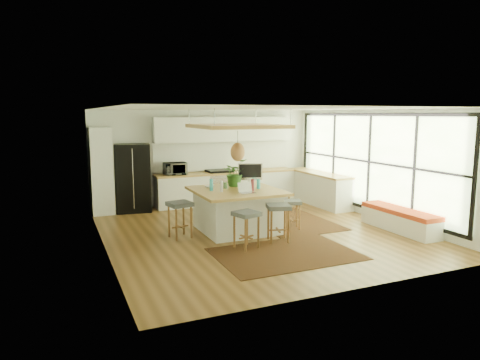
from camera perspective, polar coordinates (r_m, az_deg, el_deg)
name	(u,v)px	position (r m, az deg, el deg)	size (l,w,h in m)	color
floor	(257,231)	(9.77, 2.25, -6.73)	(7.00, 7.00, 0.00)	brown
ceiling	(258,109)	(9.42, 2.35, 9.31)	(7.00, 7.00, 0.00)	white
wall_back	(206,157)	(12.73, -4.53, 3.03)	(6.50, 6.50, 0.00)	white
wall_front	(362,200)	(6.57, 15.63, -2.56)	(6.50, 6.50, 0.00)	white
wall_left	(102,180)	(8.62, -17.57, -0.02)	(7.00, 7.00, 0.00)	white
wall_right	(376,164)	(11.29, 17.36, 1.95)	(7.00, 7.00, 0.00)	white
window_wall	(375,163)	(11.26, 17.26, 2.19)	(0.10, 6.20, 2.60)	black
pantry	(101,171)	(11.82, -17.67, 1.12)	(0.55, 0.60, 2.25)	white
back_counter_base	(227,188)	(12.74, -1.67, -1.07)	(4.20, 0.60, 0.88)	white
back_counter_top	(227,173)	(12.67, -1.68, 0.98)	(4.24, 0.64, 0.05)	#A87F3B
backsplash	(223,156)	(12.90, -2.18, 3.13)	(4.20, 0.02, 0.80)	white
upper_cabinets	(225,129)	(12.70, -1.94, 6.66)	(4.20, 0.34, 0.70)	white
range	(219,187)	(12.64, -2.73, -0.87)	(0.76, 0.62, 1.00)	#A5A5AA
right_counter_base	(319,189)	(12.80, 10.26, -1.16)	(0.60, 2.50, 0.88)	white
right_counter_top	(319,173)	(12.73, 10.32, 0.88)	(0.64, 2.54, 0.05)	#A87F3B
window_bench	(400,220)	(10.40, 20.14, -4.90)	(0.52, 2.00, 0.50)	white
ceiling_panel	(238,138)	(9.68, -0.31, 5.45)	(1.86, 1.86, 0.80)	#A87F3B
rug_near	(286,254)	(8.29, 6.00, -9.58)	(2.60, 1.80, 0.01)	black
rug_right	(289,221)	(10.73, 6.37, -5.35)	(1.80, 2.60, 0.01)	black
fridge	(133,177)	(11.92, -13.82, 0.37)	(0.90, 0.70, 1.81)	black
island	(237,210)	(9.73, -0.43, -3.96)	(1.85, 1.85, 0.93)	#A87F3B
stool_near_left	(246,231)	(8.48, 0.84, -6.64)	(0.43, 0.43, 0.73)	#44484B
stool_near_right	(278,224)	(8.97, 5.02, -5.81)	(0.46, 0.46, 0.77)	#44484B
stool_right_front	(292,213)	(9.97, 6.79, -4.37)	(0.39, 0.39, 0.66)	#44484B
stool_right_back	(280,206)	(10.73, 5.22, -3.40)	(0.42, 0.42, 0.71)	#44484B
stool_left_side	(180,221)	(9.29, -7.84, -5.35)	(0.45, 0.45, 0.77)	#44484B
laptop	(247,188)	(9.20, 0.95, -0.99)	(0.32, 0.34, 0.24)	#A5A5AA
monitor	(250,175)	(10.13, 1.33, 0.71)	(0.58, 0.21, 0.54)	#A5A5AA
microwave	(175,167)	(12.15, -8.49, 1.66)	(0.61, 0.34, 0.41)	#A5A5AA
island_plant	(234,176)	(10.08, -0.75, 0.57)	(0.56, 0.63, 0.49)	#1E4C19
island_bowl	(210,187)	(9.87, -3.99, -0.90)	(0.22, 0.22, 0.05)	white
island_bottle_0	(212,186)	(9.52, -3.72, -0.83)	(0.07, 0.07, 0.19)	#35C1D6
island_bottle_1	(222,188)	(9.34, -2.33, -1.00)	(0.07, 0.07, 0.19)	white
island_bottle_2	(253,187)	(9.46, 1.67, -0.88)	(0.07, 0.07, 0.19)	maroon
island_bottle_3	(250,184)	(9.81, 1.34, -0.53)	(0.07, 0.07, 0.19)	white
island_bottle_4	(224,184)	(9.78, -2.08, -0.56)	(0.07, 0.07, 0.19)	#4D7646
island_bottle_5	(259,185)	(9.74, 2.51, -0.60)	(0.07, 0.07, 0.19)	#35C1D6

